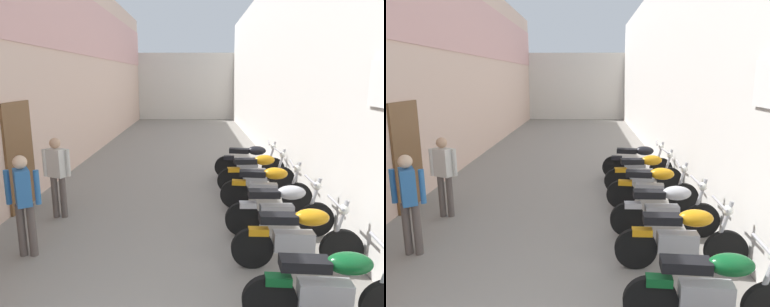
{
  "view_description": "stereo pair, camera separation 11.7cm",
  "coord_description": "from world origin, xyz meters",
  "views": [
    {
      "loc": [
        0.62,
        -1.44,
        2.69
      ],
      "look_at": [
        0.55,
        5.32,
        1.22
      ],
      "focal_mm": 33.27,
      "sensor_mm": 36.0,
      "label": 1
    },
    {
      "loc": [
        0.74,
        -1.44,
        2.69
      ],
      "look_at": [
        0.55,
        5.32,
        1.22
      ],
      "focal_mm": 33.27,
      "sensor_mm": 36.0,
      "label": 2
    }
  ],
  "objects": [
    {
      "name": "motorcycle_second",
      "position": [
        2.06,
        1.96,
        0.5
      ],
      "size": [
        1.85,
        0.58,
        1.04
      ],
      "color": "black",
      "rests_on": "ground"
    },
    {
      "name": "building_far_end",
      "position": [
        0.0,
        22.36,
        2.07
      ],
      "size": [
        9.0,
        2.0,
        4.13
      ],
      "primitive_type": "cube",
      "color": "beige",
      "rests_on": "ground"
    },
    {
      "name": "pedestrian_further_down",
      "position": [
        -2.02,
        5.06,
        0.92
      ],
      "size": [
        0.52,
        0.32,
        1.57
      ],
      "color": "#564C47",
      "rests_on": "ground"
    },
    {
      "name": "ground_plane",
      "position": [
        0.0,
        8.68,
        0.0
      ],
      "size": [
        37.36,
        37.36,
        0.0
      ],
      "primitive_type": "plane",
      "color": "gray"
    },
    {
      "name": "motorcycle_seventh",
      "position": [
        2.06,
        7.76,
        0.5
      ],
      "size": [
        1.84,
        0.58,
        1.04
      ],
      "color": "black",
      "rests_on": "ground"
    },
    {
      "name": "pedestrian_mid_alley",
      "position": [
        -1.94,
        3.54,
        0.92
      ],
      "size": [
        0.52,
        0.39,
        1.57
      ],
      "color": "#564C47",
      "rests_on": "ground"
    },
    {
      "name": "motorcycle_fifth",
      "position": [
        2.06,
        5.5,
        0.5
      ],
      "size": [
        1.84,
        0.58,
        1.04
      ],
      "color": "black",
      "rests_on": "ground"
    },
    {
      "name": "motorcycle_sixth",
      "position": [
        2.06,
        6.63,
        0.5
      ],
      "size": [
        1.85,
        0.58,
        1.04
      ],
      "color": "black",
      "rests_on": "ground"
    },
    {
      "name": "motorcycle_fourth",
      "position": [
        2.06,
        4.27,
        0.5
      ],
      "size": [
        1.85,
        0.58,
        1.04
      ],
      "color": "black",
      "rests_on": "ground"
    },
    {
      "name": "motorcycle_third",
      "position": [
        2.06,
        3.2,
        0.5
      ],
      "size": [
        1.85,
        0.58,
        1.04
      ],
      "color": "black",
      "rests_on": "ground"
    },
    {
      "name": "building_left",
      "position": [
        -3.19,
        10.62,
        3.03
      ],
      "size": [
        0.45,
        21.36,
        6.01
      ],
      "color": "beige",
      "rests_on": "ground"
    },
    {
      "name": "building_right",
      "position": [
        3.2,
        10.68,
        2.87
      ],
      "size": [
        0.45,
        21.36,
        5.75
      ],
      "color": "silver",
      "rests_on": "ground"
    }
  ]
}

